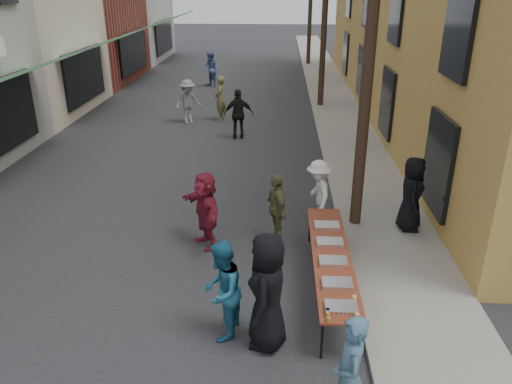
# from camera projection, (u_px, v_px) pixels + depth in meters

# --- Properties ---
(ground) EXTENTS (120.00, 120.00, 0.00)m
(ground) POSITION_uv_depth(u_px,v_px,m) (145.00, 293.00, 9.35)
(ground) COLOR #28282B
(ground) RESTS_ON ground
(sidewalk) EXTENTS (2.20, 60.00, 0.10)m
(sidewalk) POSITION_uv_depth(u_px,v_px,m) (335.00, 106.00, 22.87)
(sidewalk) COLOR gray
(sidewalk) RESTS_ON ground
(utility_pole_near) EXTENTS (0.26, 0.26, 9.00)m
(utility_pole_near) POSITION_uv_depth(u_px,v_px,m) (372.00, 28.00, 10.13)
(utility_pole_near) COLOR #2D2116
(utility_pole_near) RESTS_ON ground
(utility_pole_mid) EXTENTS (0.26, 0.26, 9.00)m
(utility_pole_mid) POSITION_uv_depth(u_px,v_px,m) (325.00, 2.00, 21.14)
(utility_pole_mid) COLOR #2D2116
(utility_pole_mid) RESTS_ON ground
(serving_table) EXTENTS (0.70, 4.00, 0.75)m
(serving_table) POSITION_uv_depth(u_px,v_px,m) (331.00, 257.00, 9.18)
(serving_table) COLOR maroon
(serving_table) RESTS_ON ground
(catering_tray_sausage) EXTENTS (0.50, 0.33, 0.08)m
(catering_tray_sausage) POSITION_uv_depth(u_px,v_px,m) (341.00, 308.00, 7.63)
(catering_tray_sausage) COLOR maroon
(catering_tray_sausage) RESTS_ON serving_table
(catering_tray_foil_b) EXTENTS (0.50, 0.33, 0.08)m
(catering_tray_foil_b) POSITION_uv_depth(u_px,v_px,m) (337.00, 284.00, 8.23)
(catering_tray_foil_b) COLOR #B2B2B7
(catering_tray_foil_b) RESTS_ON serving_table
(catering_tray_buns) EXTENTS (0.50, 0.33, 0.08)m
(catering_tray_buns) POSITION_uv_depth(u_px,v_px,m) (333.00, 262.00, 8.87)
(catering_tray_buns) COLOR tan
(catering_tray_buns) RESTS_ON serving_table
(catering_tray_foil_d) EXTENTS (0.50, 0.33, 0.08)m
(catering_tray_foil_d) POSITION_uv_depth(u_px,v_px,m) (330.00, 243.00, 9.52)
(catering_tray_foil_d) COLOR #B2B2B7
(catering_tray_foil_d) RESTS_ON serving_table
(catering_tray_buns_end) EXTENTS (0.50, 0.33, 0.08)m
(catering_tray_buns_end) POSITION_uv_depth(u_px,v_px,m) (327.00, 226.00, 10.16)
(catering_tray_buns_end) COLOR tan
(catering_tray_buns_end) RESTS_ON serving_table
(condiment_jar_a) EXTENTS (0.07, 0.07, 0.08)m
(condiment_jar_a) POSITION_uv_depth(u_px,v_px,m) (329.00, 319.00, 7.37)
(condiment_jar_a) COLOR #A57F26
(condiment_jar_a) RESTS_ON serving_table
(condiment_jar_b) EXTENTS (0.07, 0.07, 0.08)m
(condiment_jar_b) POSITION_uv_depth(u_px,v_px,m) (328.00, 315.00, 7.46)
(condiment_jar_b) COLOR #A57F26
(condiment_jar_b) RESTS_ON serving_table
(condiment_jar_c) EXTENTS (0.07, 0.07, 0.08)m
(condiment_jar_c) POSITION_uv_depth(u_px,v_px,m) (328.00, 311.00, 7.55)
(condiment_jar_c) COLOR #A57F26
(condiment_jar_c) RESTS_ON serving_table
(cup_stack) EXTENTS (0.08, 0.08, 0.12)m
(cup_stack) POSITION_uv_depth(u_px,v_px,m) (357.00, 317.00, 7.39)
(cup_stack) COLOR tan
(cup_stack) RESTS_ON serving_table
(guest_front_a) EXTENTS (0.78, 1.05, 1.96)m
(guest_front_a) POSITION_uv_depth(u_px,v_px,m) (268.00, 292.00, 7.69)
(guest_front_a) COLOR black
(guest_front_a) RESTS_ON ground
(guest_front_b) EXTENTS (0.43, 0.64, 1.72)m
(guest_front_b) POSITION_uv_depth(u_px,v_px,m) (349.00, 376.00, 6.23)
(guest_front_b) COLOR #436A83
(guest_front_b) RESTS_ON ground
(guest_front_c) EXTENTS (0.76, 0.92, 1.71)m
(guest_front_c) POSITION_uv_depth(u_px,v_px,m) (222.00, 291.00, 7.94)
(guest_front_c) COLOR #21688A
(guest_front_c) RESTS_ON ground
(guest_front_d) EXTENTS (0.76, 1.13, 1.62)m
(guest_front_d) POSITION_uv_depth(u_px,v_px,m) (318.00, 194.00, 11.62)
(guest_front_d) COLOR white
(guest_front_d) RESTS_ON ground
(guest_front_e) EXTENTS (0.70, 1.01, 1.59)m
(guest_front_e) POSITION_uv_depth(u_px,v_px,m) (276.00, 208.00, 10.92)
(guest_front_e) COLOR brown
(guest_front_e) RESTS_ON ground
(guest_queue_back) EXTENTS (1.25, 1.61, 1.70)m
(guest_queue_back) POSITION_uv_depth(u_px,v_px,m) (206.00, 210.00, 10.72)
(guest_queue_back) COLOR maroon
(guest_queue_back) RESTS_ON ground
(server) EXTENTS (0.67, 0.92, 1.74)m
(server) POSITION_uv_depth(u_px,v_px,m) (412.00, 194.00, 11.21)
(server) COLOR black
(server) RESTS_ON sidewalk
(passerby_left) EXTENTS (1.30, 1.18, 1.75)m
(passerby_left) POSITION_uv_depth(u_px,v_px,m) (188.00, 102.00, 20.01)
(passerby_left) COLOR gray
(passerby_left) RESTS_ON ground
(passerby_mid) EXTENTS (1.11, 0.57, 1.81)m
(passerby_mid) POSITION_uv_depth(u_px,v_px,m) (239.00, 114.00, 18.04)
(passerby_mid) COLOR black
(passerby_mid) RESTS_ON ground
(passerby_right) EXTENTS (0.44, 0.67, 1.81)m
(passerby_right) POSITION_uv_depth(u_px,v_px,m) (220.00, 99.00, 20.39)
(passerby_right) COLOR olive
(passerby_right) RESTS_ON ground
(passerby_far) EXTENTS (1.14, 1.13, 1.86)m
(passerby_far) POSITION_uv_depth(u_px,v_px,m) (211.00, 69.00, 26.78)
(passerby_far) COLOR #5466A2
(passerby_far) RESTS_ON ground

